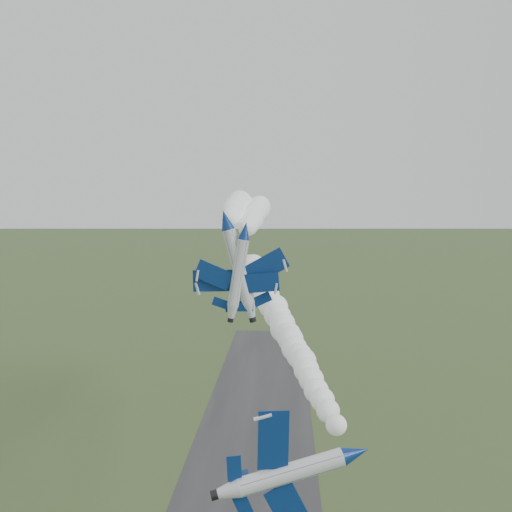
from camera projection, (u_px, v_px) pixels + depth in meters
The scene contains 6 objects.
jet_lead at pixel (356, 453), 42.81m from camera, with size 4.14×12.26×9.92m.
smoke_trail_jet_lead at pixel (275, 311), 84.18m from camera, with size 4.97×78.14×4.97m, color white, non-canonical shape.
jet_pair_left at pixel (226, 220), 65.76m from camera, with size 11.01×13.61×4.14m.
smoke_trail_jet_pair_left at pixel (236, 208), 101.79m from camera, with size 5.65×66.13×5.65m, color white, non-canonical shape.
jet_pair_right at pixel (245, 231), 65.44m from camera, with size 9.76×11.86×3.19m.
smoke_trail_jet_pair_right at pixel (254, 215), 101.61m from camera, with size 5.15×67.46×5.15m, color white, non-canonical shape.
Camera 1 is at (6.28, -46.54, 47.61)m, focal length 40.00 mm.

